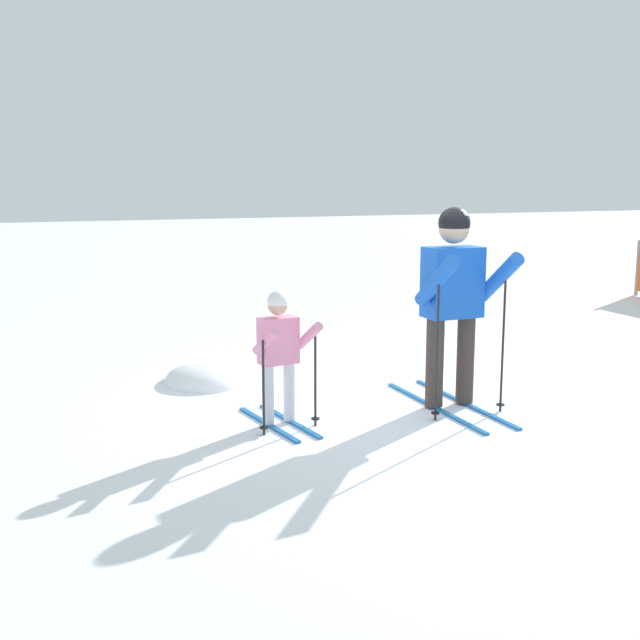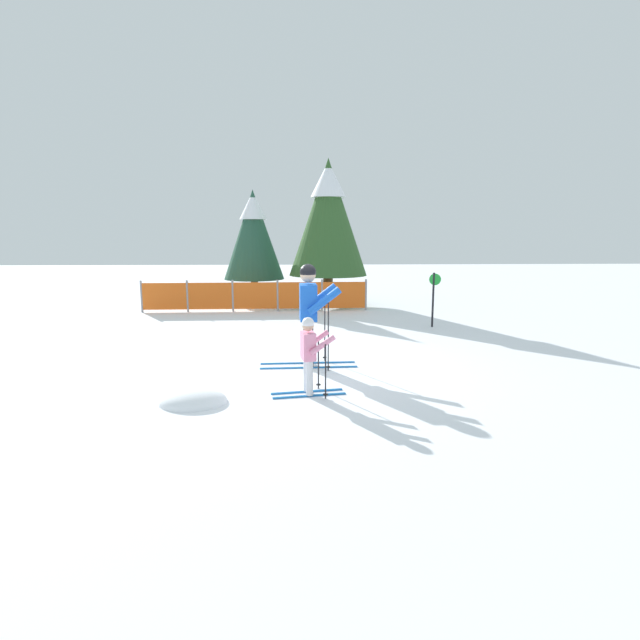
{
  "view_description": "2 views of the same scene",
  "coord_description": "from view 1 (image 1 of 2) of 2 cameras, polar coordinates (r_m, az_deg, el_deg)",
  "views": [
    {
      "loc": [
        6.18,
        -3.49,
        2.02
      ],
      "look_at": [
        -0.08,
        -1.14,
        0.8
      ],
      "focal_mm": 45.0,
      "sensor_mm": 36.0,
      "label": 1
    },
    {
      "loc": [
        0.01,
        -8.33,
        2.21
      ],
      "look_at": [
        0.36,
        -0.81,
        0.93
      ],
      "focal_mm": 28.0,
      "sensor_mm": 36.0,
      "label": 2
    }
  ],
  "objects": [
    {
      "name": "snow_mound",
      "position": [
        7.99,
        -8.24,
        -4.37
      ],
      "size": [
        0.9,
        0.77,
        0.36
      ],
      "primitive_type": "ellipsoid",
      "color": "white",
      "rests_on": "ground_plane"
    },
    {
      "name": "skier_adult",
      "position": [
        6.96,
        9.51,
        2.15
      ],
      "size": [
        1.65,
        0.75,
        1.74
      ],
      "rotation": [
        0.0,
        0.0,
        0.03
      ],
      "color": "#1966B2",
      "rests_on": "ground_plane"
    },
    {
      "name": "skier_child",
      "position": [
        6.44,
        -2.91,
        -1.97
      ],
      "size": [
        1.06,
        0.53,
        1.1
      ],
      "rotation": [
        0.0,
        0.0,
        0.17
      ],
      "color": "#1966B2",
      "rests_on": "ground_plane"
    },
    {
      "name": "ground_plane",
      "position": [
        7.38,
        8.56,
        -5.63
      ],
      "size": [
        60.0,
        60.0,
        0.0
      ],
      "primitive_type": "plane",
      "color": "white"
    }
  ]
}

